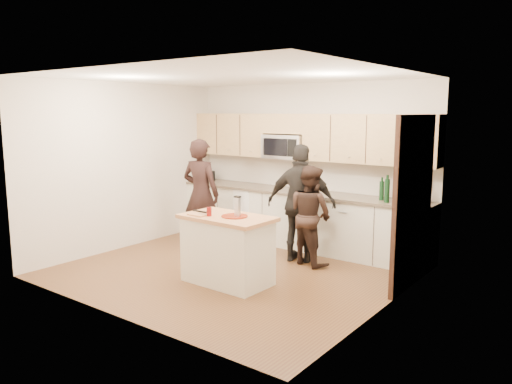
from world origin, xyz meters
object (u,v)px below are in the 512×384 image
Objects in this scene: island at (227,249)px; woman_center at (310,215)px; woman_right at (301,204)px; toaster at (205,176)px; woman_left at (201,194)px.

woman_center is at bearing 73.92° from island.
island is 1.46m from woman_center.
island is 0.69× the size of woman_right.
toaster is 2.66m from woman_right.
woman_right is (1.73, 0.33, -0.02)m from woman_left.
toaster is 0.21× the size of woman_center.
toaster is at bearing -0.68° from woman_center.
toaster is 2.84m from woman_center.
island is 3.17m from toaster.
woman_center is at bearing 179.25° from woman_left.
woman_right reaches higher than island.
woman_left reaches higher than woman_right.
woman_right is at bearing -14.95° from toaster.
toaster is (-2.31, 2.09, 0.58)m from island.
woman_right is (0.25, 1.41, 0.43)m from island.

